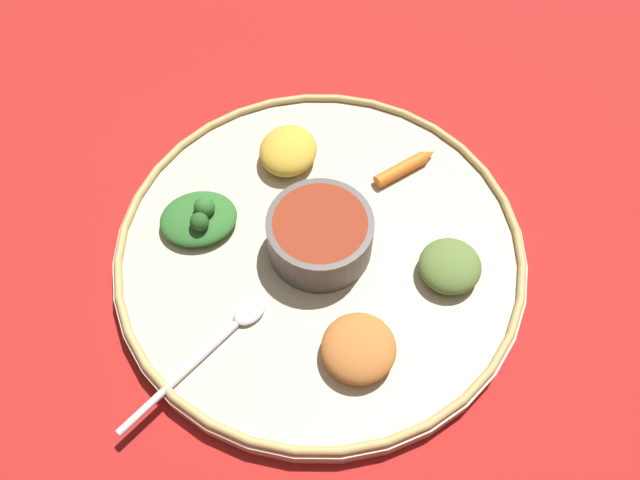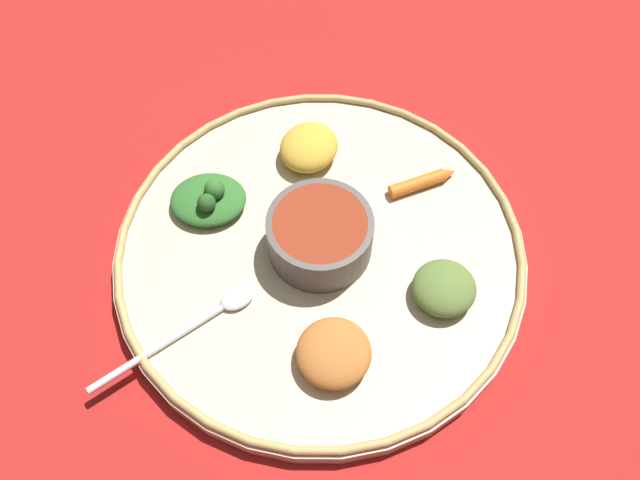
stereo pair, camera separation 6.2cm
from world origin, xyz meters
name	(u,v)px [view 2 (the right image)]	position (x,y,z in m)	size (l,w,h in m)	color
ground_plane	(320,257)	(0.00, 0.00, 0.00)	(2.40, 2.40, 0.00)	maroon
platter	(320,252)	(0.00, 0.00, 0.01)	(0.41, 0.41, 0.02)	#C6B293
platter_rim	(320,246)	(0.00, 0.00, 0.02)	(0.40, 0.40, 0.01)	tan
center_bowl	(320,234)	(0.00, 0.00, 0.04)	(0.10, 0.10, 0.05)	#4C4742
spoon	(200,321)	(0.13, 0.05, 0.02)	(0.17, 0.07, 0.01)	silver
greens_pile	(209,199)	(0.09, -0.08, 0.03)	(0.09, 0.08, 0.04)	#2D6628
carrot_near_spoon	(422,182)	(-0.12, -0.04, 0.03)	(0.08, 0.02, 0.01)	orange
mound_collards	(444,288)	(-0.10, 0.08, 0.03)	(0.06, 0.06, 0.03)	#567033
mound_chickpea	(334,353)	(0.02, 0.11, 0.03)	(0.07, 0.07, 0.03)	#B2662D
mound_lentil_yellow	(309,147)	(-0.02, -0.11, 0.03)	(0.07, 0.06, 0.03)	gold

